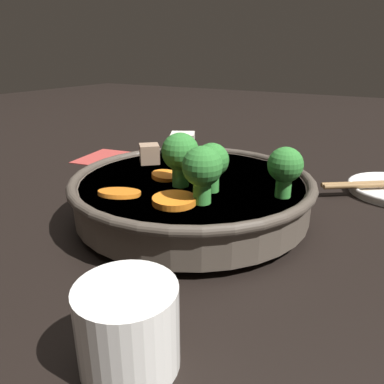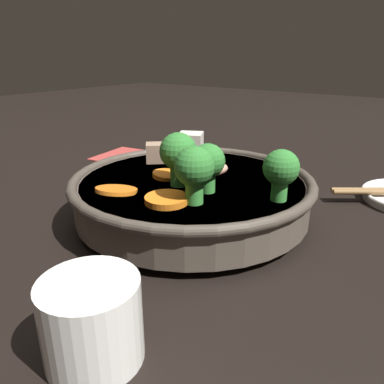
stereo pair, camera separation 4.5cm
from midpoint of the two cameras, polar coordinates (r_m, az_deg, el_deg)
name	(u,v)px [view 1 (the left image)]	position (r m, az deg, el deg)	size (l,w,h in m)	color
ground_plane	(192,218)	(0.46, -2.79, -3.99)	(3.00, 3.00, 0.00)	black
stirfry_bowl	(193,190)	(0.45, -2.80, 0.29)	(0.29, 0.29, 0.11)	#51473D
tea_cup	(128,326)	(0.26, -14.98, -19.31)	(0.07, 0.07, 0.06)	white
napkin	(104,157)	(0.75, -15.04, 5.14)	(0.12, 0.09, 0.00)	#A33833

